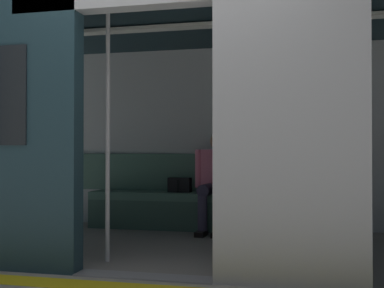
% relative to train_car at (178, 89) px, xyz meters
% --- Properties ---
extents(ground_plane, '(60.00, 60.00, 0.00)m').
position_rel_train_car_xyz_m(ground_plane, '(-0.07, 1.20, -1.51)').
color(ground_plane, gray).
extents(platform_edge_strip, '(8.00, 0.24, 0.01)m').
position_rel_train_car_xyz_m(platform_edge_strip, '(-0.07, 1.50, -1.50)').
color(platform_edge_strip, yellow).
rests_on(platform_edge_strip, ground_plane).
extents(train_car, '(6.40, 2.72, 2.28)m').
position_rel_train_car_xyz_m(train_car, '(0.00, 0.00, 0.00)').
color(train_car, '#ADAFB5').
rests_on(train_car, ground_plane).
extents(bench_seat, '(2.81, 0.44, 0.43)m').
position_rel_train_car_xyz_m(bench_seat, '(-0.07, -1.01, -1.18)').
color(bench_seat, '#4C7566').
rests_on(bench_seat, ground_plane).
extents(person_seated, '(0.55, 0.69, 1.16)m').
position_rel_train_car_xyz_m(person_seated, '(-0.20, -0.96, -0.85)').
color(person_seated, pink).
rests_on(person_seated, ground_plane).
extents(handbag, '(0.26, 0.15, 0.17)m').
position_rel_train_car_xyz_m(handbag, '(0.27, -1.06, -0.99)').
color(handbag, black).
rests_on(handbag, bench_seat).
extents(book, '(0.20, 0.25, 0.03)m').
position_rel_train_car_xyz_m(book, '(-0.65, -1.07, -1.06)').
color(book, silver).
rests_on(book, bench_seat).
extents(grab_pole_door, '(0.04, 0.04, 2.14)m').
position_rel_train_car_xyz_m(grab_pole_door, '(0.38, 0.79, -0.44)').
color(grab_pole_door, silver).
rests_on(grab_pole_door, ground_plane).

